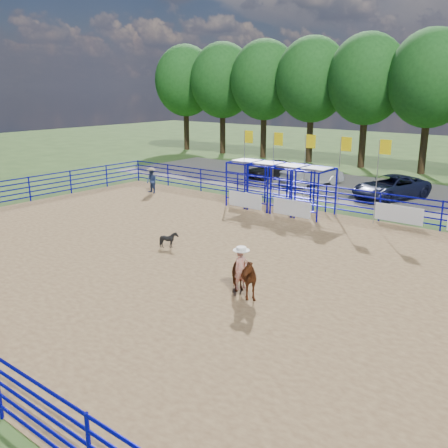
{
  "coord_description": "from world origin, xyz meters",
  "views": [
    {
      "loc": [
        12.12,
        -14.07,
        6.63
      ],
      "look_at": [
        0.1,
        1.0,
        1.3
      ],
      "focal_mm": 40.0,
      "sensor_mm": 36.0,
      "label": 1
    }
  ],
  "objects_px": {
    "car_a": "(272,169)",
    "car_c": "(391,187)",
    "calf": "(169,240)",
    "car_b": "(312,175)",
    "horse_and_rider": "(241,272)",
    "spectator_cowboy": "(152,181)"
  },
  "relations": [
    {
      "from": "car_b",
      "to": "car_c",
      "type": "distance_m",
      "value": 5.89
    },
    {
      "from": "calf",
      "to": "car_b",
      "type": "height_order",
      "value": "car_b"
    },
    {
      "from": "car_a",
      "to": "car_b",
      "type": "bearing_deg",
      "value": 9.71
    },
    {
      "from": "calf",
      "to": "car_c",
      "type": "distance_m",
      "value": 15.79
    },
    {
      "from": "horse_and_rider",
      "to": "car_a",
      "type": "height_order",
      "value": "horse_and_rider"
    },
    {
      "from": "calf",
      "to": "car_a",
      "type": "relative_size",
      "value": 0.17
    },
    {
      "from": "spectator_cowboy",
      "to": "car_a",
      "type": "xyz_separation_m",
      "value": [
        3.05,
        9.37,
        -0.12
      ]
    },
    {
      "from": "calf",
      "to": "spectator_cowboy",
      "type": "height_order",
      "value": "spectator_cowboy"
    },
    {
      "from": "horse_and_rider",
      "to": "car_c",
      "type": "relative_size",
      "value": 0.46
    },
    {
      "from": "spectator_cowboy",
      "to": "car_c",
      "type": "distance_m",
      "value": 14.85
    },
    {
      "from": "calf",
      "to": "car_a",
      "type": "height_order",
      "value": "car_a"
    },
    {
      "from": "car_b",
      "to": "car_c",
      "type": "height_order",
      "value": "car_b"
    },
    {
      "from": "calf",
      "to": "car_b",
      "type": "xyz_separation_m",
      "value": [
        -2.12,
        16.17,
        0.38
      ]
    },
    {
      "from": "calf",
      "to": "car_c",
      "type": "height_order",
      "value": "car_c"
    },
    {
      "from": "car_a",
      "to": "horse_and_rider",
      "type": "bearing_deg",
      "value": -40.79
    },
    {
      "from": "calf",
      "to": "car_b",
      "type": "relative_size",
      "value": 0.16
    },
    {
      "from": "calf",
      "to": "car_a",
      "type": "xyz_separation_m",
      "value": [
        -5.77,
        16.74,
        0.33
      ]
    },
    {
      "from": "car_a",
      "to": "car_b",
      "type": "distance_m",
      "value": 3.69
    },
    {
      "from": "car_b",
      "to": "car_c",
      "type": "bearing_deg",
      "value": -166.53
    },
    {
      "from": "calf",
      "to": "spectator_cowboy",
      "type": "xyz_separation_m",
      "value": [
        -8.82,
        7.37,
        0.45
      ]
    },
    {
      "from": "car_a",
      "to": "car_c",
      "type": "relative_size",
      "value": 0.8
    },
    {
      "from": "spectator_cowboy",
      "to": "calf",
      "type": "bearing_deg",
      "value": -39.9
    }
  ]
}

